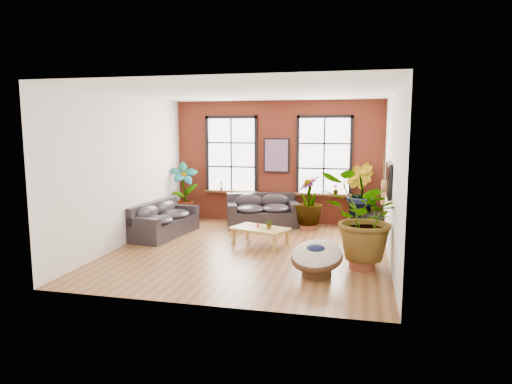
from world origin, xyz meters
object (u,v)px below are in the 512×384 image
sofa_back (262,212)px  papasan_chair (317,257)px  sofa_left (162,221)px  coffee_table (260,230)px

sofa_back → papasan_chair: (1.92, -4.07, -0.04)m
sofa_back → sofa_left: (-2.25, -1.69, -0.02)m
sofa_back → sofa_left: bearing=-162.1°
papasan_chair → sofa_back: bearing=127.3°
coffee_table → papasan_chair: papasan_chair is taller
sofa_back → sofa_left: sofa_back is taller
sofa_left → papasan_chair: (4.17, -2.38, -0.01)m
sofa_left → coffee_table: bearing=-91.0°
sofa_back → papasan_chair: 4.50m
sofa_left → coffee_table: sofa_left is taller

